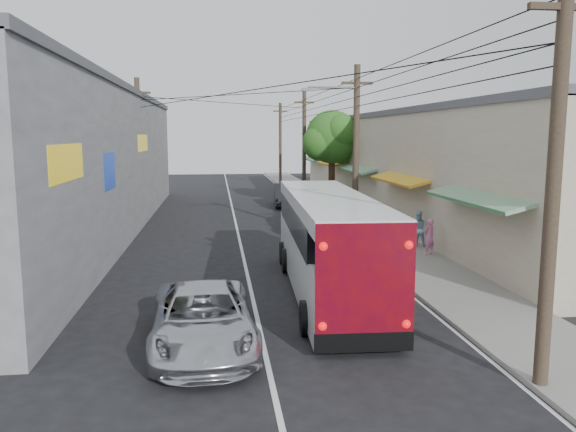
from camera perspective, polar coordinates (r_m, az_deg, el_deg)
name	(u,v)px	position (r m, az deg, el deg)	size (l,w,h in m)	color
ground	(267,362)	(12.75, -2.15, -14.58)	(120.00, 120.00, 0.00)	black
sidewalk	(347,219)	(32.95, 6.01, -0.32)	(3.00, 80.00, 0.12)	slate
building_right	(411,164)	(35.83, 12.38, 5.20)	(7.09, 40.00, 6.25)	beige
building_left	(68,160)	(30.65, -21.47, 5.27)	(7.20, 36.00, 7.25)	gray
utility_poles	(289,149)	(32.31, 0.11, 6.81)	(11.80, 45.28, 8.00)	#473828
street_tree	(333,139)	(38.54, 4.60, 7.83)	(4.40, 4.00, 6.60)	#3F2B19
coach_bus	(328,242)	(17.66, 4.04, -2.64)	(2.89, 10.90, 3.11)	white
jeepney	(203,319)	(13.40, -8.64, -10.28)	(2.35, 5.09, 1.41)	silver
parked_suv	(310,214)	(29.34, 2.27, 0.20)	(2.34, 5.76, 1.67)	#A5A4AC
parked_car_mid	(307,204)	(35.35, 1.94, 1.26)	(1.52, 3.79, 1.29)	#242429
parked_car_far	(286,195)	(39.22, -0.16, 2.17)	(1.66, 4.75, 1.57)	#222227
pedestrian_near	(429,237)	(23.42, 14.14, -2.06)	(0.54, 0.35, 1.47)	pink
pedestrian_far	(418,229)	(24.97, 13.04, -1.28)	(0.76, 0.59, 1.56)	#98BDDD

